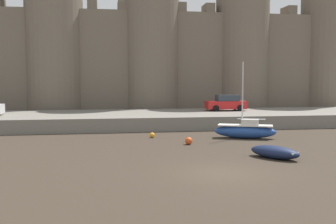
% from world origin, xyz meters
% --- Properties ---
extents(ground_plane, '(160.00, 160.00, 0.00)m').
position_xyz_m(ground_plane, '(0.00, 0.00, 0.00)').
color(ground_plane, '#382D23').
extents(quay_road, '(57.11, 10.00, 1.20)m').
position_xyz_m(quay_road, '(0.00, 19.91, 0.60)').
color(quay_road, slate).
rests_on(quay_road, ground).
extents(castle, '(52.42, 7.31, 20.88)m').
position_xyz_m(castle, '(-0.00, 29.49, 8.25)').
color(castle, '#706354').
rests_on(castle, ground).
extents(sailboat_foreground_left, '(4.75, 2.85, 5.76)m').
position_xyz_m(sailboat_foreground_left, '(4.95, 10.44, 0.60)').
color(sailboat_foreground_left, '#234793').
rests_on(sailboat_foreground_left, ground).
extents(rowboat_near_channel_right, '(2.72, 3.07, 0.72)m').
position_xyz_m(rowboat_near_channel_right, '(3.96, 2.95, 0.37)').
color(rowboat_near_channel_right, '#141E3D').
rests_on(rowboat_near_channel_right, ground).
extents(mooring_buoy_off_centre, '(0.51, 0.51, 0.51)m').
position_xyz_m(mooring_buoy_off_centre, '(0.13, 8.30, 0.25)').
color(mooring_buoy_off_centre, '#E04C1E').
rests_on(mooring_buoy_off_centre, ground).
extents(mooring_buoy_mid_mud, '(0.40, 0.40, 0.40)m').
position_xyz_m(mooring_buoy_mid_mud, '(-1.98, 11.79, 0.20)').
color(mooring_buoy_mid_mud, orange).
rests_on(mooring_buoy_mid_mud, ground).
extents(car_quay_centre_east, '(4.10, 1.89, 1.62)m').
position_xyz_m(car_quay_centre_east, '(6.80, 21.39, 1.98)').
color(car_quay_centre_east, red).
rests_on(car_quay_centre_east, quay_road).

